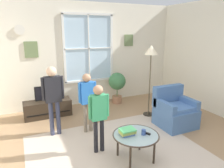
{
  "coord_description": "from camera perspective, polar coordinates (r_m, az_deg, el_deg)",
  "views": [
    {
      "loc": [
        -1.61,
        -2.8,
        2.09
      ],
      "look_at": [
        0.1,
        0.99,
        1.01
      ],
      "focal_mm": 33.32,
      "sensor_mm": 36.0,
      "label": 1
    }
  ],
  "objects": [
    {
      "name": "coffee_table",
      "position": [
        3.49,
        6.54,
        -14.05
      ],
      "size": [
        0.76,
        0.76,
        0.46
      ],
      "color": "#99B2B7",
      "rests_on": "ground_plane"
    },
    {
      "name": "back_wall",
      "position": [
        5.95,
        -8.49,
        8.01
      ],
      "size": [
        5.69,
        0.17,
        2.84
      ],
      "color": "silver",
      "rests_on": "ground_plane"
    },
    {
      "name": "cup",
      "position": [
        3.46,
        8.66,
        -12.94
      ],
      "size": [
        0.07,
        0.07,
        0.09
      ],
      "primitive_type": "cylinder",
      "color": "#334C8C",
      "rests_on": "coffee_table"
    },
    {
      "name": "television",
      "position": [
        5.31,
        -17.52,
        -2.37
      ],
      "size": [
        0.55,
        0.08,
        0.38
      ],
      "color": "#4C4C4C",
      "rests_on": "tv_stand"
    },
    {
      "name": "person_blue_shirt",
      "position": [
        4.27,
        -6.81,
        -3.33
      ],
      "size": [
        0.38,
        0.17,
        1.26
      ],
      "color": "#726656",
      "rests_on": "ground_plane"
    },
    {
      "name": "remote_near_books",
      "position": [
        3.52,
        9.41,
        -13.15
      ],
      "size": [
        0.1,
        0.14,
        0.02
      ],
      "primitive_type": "cube",
      "rotation": [
        0.0,
        0.0,
        0.46
      ],
      "color": "black",
      "rests_on": "coffee_table"
    },
    {
      "name": "area_rug",
      "position": [
        3.92,
        0.86,
        -17.61
      ],
      "size": [
        2.99,
        2.36,
        0.01
      ],
      "primitive_type": "cube",
      "color": "#C6B29E",
      "rests_on": "ground_plane"
    },
    {
      "name": "tv_stand",
      "position": [
        5.44,
        -17.2,
        -6.42
      ],
      "size": [
        1.13,
        0.42,
        0.41
      ],
      "color": "#2D2319",
      "rests_on": "ground_plane"
    },
    {
      "name": "armchair",
      "position": [
        4.88,
        16.75,
        -7.29
      ],
      "size": [
        0.76,
        0.74,
        0.87
      ],
      "color": "#476B9E",
      "rests_on": "ground_plane"
    },
    {
      "name": "ground_plane",
      "position": [
        3.85,
        4.97,
        -18.56
      ],
      "size": [
        6.29,
        6.28,
        0.02
      ],
      "primitive_type": "cube",
      "color": "#9E7A56"
    },
    {
      "name": "potted_plant_by_window",
      "position": [
        6.03,
        1.42,
        0.16
      ],
      "size": [
        0.5,
        0.5,
        0.91
      ],
      "color": "#9E6B4C",
      "rests_on": "ground_plane"
    },
    {
      "name": "book_stack",
      "position": [
        3.43,
        4.25,
        -12.91
      ],
      "size": [
        0.25,
        0.19,
        0.11
      ],
      "color": "#405B92",
      "rests_on": "coffee_table"
    },
    {
      "name": "person_green_shirt",
      "position": [
        3.54,
        -3.73,
        -7.46
      ],
      "size": [
        0.37,
        0.17,
        1.22
      ],
      "color": "black",
      "rests_on": "ground_plane"
    },
    {
      "name": "person_black_shirt",
      "position": [
        4.25,
        -15.88,
        -2.45
      ],
      "size": [
        0.43,
        0.19,
        1.42
      ],
      "color": "#333851",
      "rests_on": "ground_plane"
    },
    {
      "name": "floor_lamp",
      "position": [
        5.05,
        10.63,
        7.24
      ],
      "size": [
        0.32,
        0.32,
        1.75
      ],
      "color": "black",
      "rests_on": "ground_plane"
    }
  ]
}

